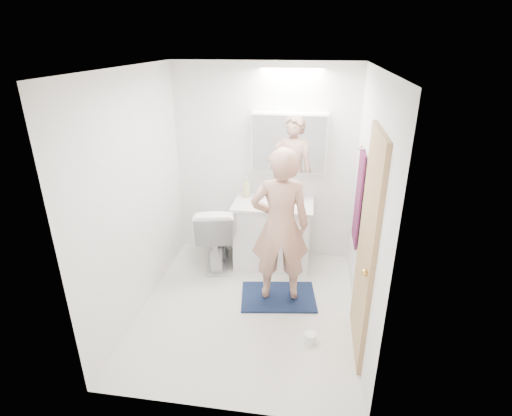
% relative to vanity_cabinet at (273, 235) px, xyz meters
% --- Properties ---
extents(floor, '(2.50, 2.50, 0.00)m').
position_rel_vanity_cabinet_xyz_m(floor, '(-0.15, -0.96, -0.39)').
color(floor, silver).
rests_on(floor, ground).
extents(ceiling, '(2.50, 2.50, 0.00)m').
position_rel_vanity_cabinet_xyz_m(ceiling, '(-0.15, -0.96, 2.01)').
color(ceiling, white).
rests_on(ceiling, floor).
extents(wall_back, '(2.50, 0.00, 2.50)m').
position_rel_vanity_cabinet_xyz_m(wall_back, '(-0.15, 0.29, 0.81)').
color(wall_back, white).
rests_on(wall_back, floor).
extents(wall_front, '(2.50, 0.00, 2.50)m').
position_rel_vanity_cabinet_xyz_m(wall_front, '(-0.15, -2.21, 0.81)').
color(wall_front, white).
rests_on(wall_front, floor).
extents(wall_left, '(0.00, 2.50, 2.50)m').
position_rel_vanity_cabinet_xyz_m(wall_left, '(-1.25, -0.96, 0.81)').
color(wall_left, white).
rests_on(wall_left, floor).
extents(wall_right, '(0.00, 2.50, 2.50)m').
position_rel_vanity_cabinet_xyz_m(wall_right, '(0.95, -0.96, 0.81)').
color(wall_right, white).
rests_on(wall_right, floor).
extents(vanity_cabinet, '(0.90, 0.55, 0.78)m').
position_rel_vanity_cabinet_xyz_m(vanity_cabinet, '(0.00, 0.00, 0.00)').
color(vanity_cabinet, white).
rests_on(vanity_cabinet, floor).
extents(countertop, '(0.95, 0.58, 0.04)m').
position_rel_vanity_cabinet_xyz_m(countertop, '(0.00, -0.00, 0.41)').
color(countertop, silver).
rests_on(countertop, vanity_cabinet).
extents(sink_basin, '(0.36, 0.36, 0.03)m').
position_rel_vanity_cabinet_xyz_m(sink_basin, '(0.00, 0.03, 0.45)').
color(sink_basin, white).
rests_on(sink_basin, countertop).
extents(faucet, '(0.02, 0.02, 0.16)m').
position_rel_vanity_cabinet_xyz_m(faucet, '(0.00, 0.22, 0.51)').
color(faucet, silver).
rests_on(faucet, countertop).
extents(medicine_cabinet, '(0.88, 0.14, 0.70)m').
position_rel_vanity_cabinet_xyz_m(medicine_cabinet, '(0.15, 0.21, 1.11)').
color(medicine_cabinet, white).
rests_on(medicine_cabinet, wall_back).
extents(mirror_panel, '(0.84, 0.01, 0.66)m').
position_rel_vanity_cabinet_xyz_m(mirror_panel, '(0.15, 0.13, 1.11)').
color(mirror_panel, silver).
rests_on(mirror_panel, medicine_cabinet).
extents(toilet, '(0.61, 0.88, 0.82)m').
position_rel_vanity_cabinet_xyz_m(toilet, '(-0.69, -0.12, 0.02)').
color(toilet, white).
rests_on(toilet, floor).
extents(bath_rug, '(0.87, 0.66, 0.02)m').
position_rel_vanity_cabinet_xyz_m(bath_rug, '(0.15, -0.73, -0.38)').
color(bath_rug, '#152244').
rests_on(bath_rug, floor).
extents(person, '(0.65, 0.47, 1.65)m').
position_rel_vanity_cabinet_xyz_m(person, '(0.15, -0.73, 0.48)').
color(person, tan).
rests_on(person, bath_rug).
extents(door, '(0.04, 0.80, 2.00)m').
position_rel_vanity_cabinet_xyz_m(door, '(0.93, -1.31, 0.61)').
color(door, '#A87E54').
rests_on(door, wall_right).
extents(door_knob, '(0.06, 0.06, 0.06)m').
position_rel_vanity_cabinet_xyz_m(door_knob, '(0.89, -1.61, 0.56)').
color(door_knob, gold).
rests_on(door_knob, door).
extents(towel, '(0.02, 0.42, 1.00)m').
position_rel_vanity_cabinet_xyz_m(towel, '(0.93, -0.41, 0.71)').
color(towel, '#13143D').
rests_on(towel, wall_right).
extents(towel_hook, '(0.07, 0.02, 0.02)m').
position_rel_vanity_cabinet_xyz_m(towel_hook, '(0.91, -0.41, 1.23)').
color(towel_hook, silver).
rests_on(towel_hook, wall_right).
extents(soap_bottle_a, '(0.11, 0.11, 0.25)m').
position_rel_vanity_cabinet_xyz_m(soap_bottle_a, '(-0.35, 0.15, 0.55)').
color(soap_bottle_a, '#CFCF86').
rests_on(soap_bottle_a, countertop).
extents(soap_bottle_b, '(0.08, 0.09, 0.16)m').
position_rel_vanity_cabinet_xyz_m(soap_bottle_b, '(-0.13, 0.18, 0.51)').
color(soap_bottle_b, '#507DAD').
rests_on(soap_bottle_b, countertop).
extents(toothbrush_cup, '(0.11, 0.11, 0.08)m').
position_rel_vanity_cabinet_xyz_m(toothbrush_cup, '(0.28, 0.16, 0.47)').
color(toothbrush_cup, '#3944AC').
rests_on(toothbrush_cup, countertop).
extents(toilet_paper_roll, '(0.11, 0.11, 0.10)m').
position_rel_vanity_cabinet_xyz_m(toilet_paper_roll, '(0.51, -1.38, -0.34)').
color(toilet_paper_roll, white).
rests_on(toilet_paper_roll, floor).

